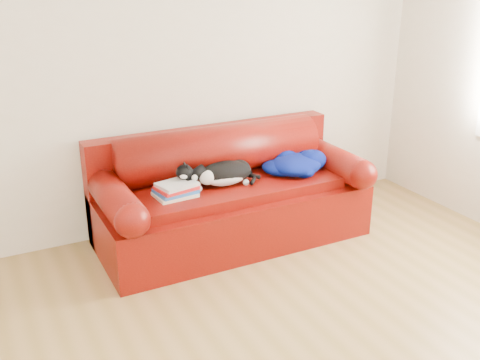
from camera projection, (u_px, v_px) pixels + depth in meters
The scene contains 7 objects.
ground at pixel (314, 351), 3.22m from camera, with size 4.50×4.50×0.00m, color olive.
room_shell at pixel (349, 56), 2.70m from camera, with size 4.52×4.02×2.61m.
sofa_base at pixel (232, 212), 4.47m from camera, with size 2.10×0.90×0.50m.
sofa_back at pixel (218, 167), 4.57m from camera, with size 2.10×1.01×0.88m.
book_stack at pixel (176, 190), 4.08m from camera, with size 0.31×0.26×0.10m.
cat at pixel (225, 174), 4.28m from camera, with size 0.63×0.27×0.23m.
blanket at pixel (296, 163), 4.56m from camera, with size 0.64×0.53×0.17m.
Camera 1 is at (-1.59, -2.18, 2.07)m, focal length 42.00 mm.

